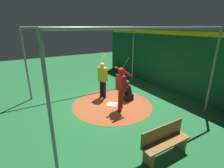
# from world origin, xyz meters

# --- Properties ---
(ground_plane) EXTENTS (27.63, 27.63, 0.00)m
(ground_plane) POSITION_xyz_m (0.00, 0.00, 0.00)
(ground_plane) COLOR #216633
(dirt_circle) EXTENTS (3.47, 3.47, 0.01)m
(dirt_circle) POSITION_xyz_m (0.00, 0.00, 0.00)
(dirt_circle) COLOR #9E4C28
(dirt_circle) RESTS_ON ground
(home_plate) EXTENTS (0.59, 0.59, 0.01)m
(home_plate) POSITION_xyz_m (0.00, 0.00, 0.01)
(home_plate) COLOR white
(home_plate) RESTS_ON dirt_circle
(batter) EXTENTS (0.68, 0.49, 2.11)m
(batter) POSITION_xyz_m (-0.07, 0.58, 1.08)
(batter) COLOR maroon
(batter) RESTS_ON ground
(catcher) EXTENTS (0.58, 0.40, 0.96)m
(catcher) POSITION_xyz_m (-0.84, -0.07, 0.38)
(catcher) COLOR black
(catcher) RESTS_ON ground
(visitor) EXTENTS (0.54, 0.59, 2.07)m
(visitor) POSITION_xyz_m (-0.04, -0.91, 0.99)
(visitor) COLOR black
(visitor) RESTS_ON ground
(back_wall) EXTENTS (0.23, 11.63, 3.10)m
(back_wall) POSITION_xyz_m (-3.61, 0.00, 1.56)
(back_wall) COLOR #145133
(back_wall) RESTS_ON ground
(cage_frame) EXTENTS (5.99, 4.96, 3.24)m
(cage_frame) POSITION_xyz_m (0.00, 0.00, 2.27)
(cage_frame) COLOR gray
(cage_frame) RESTS_ON ground
(bench) EXTENTS (1.43, 0.36, 0.85)m
(bench) POSITION_xyz_m (0.40, 3.33, 0.43)
(bench) COLOR olive
(bench) RESTS_ON ground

